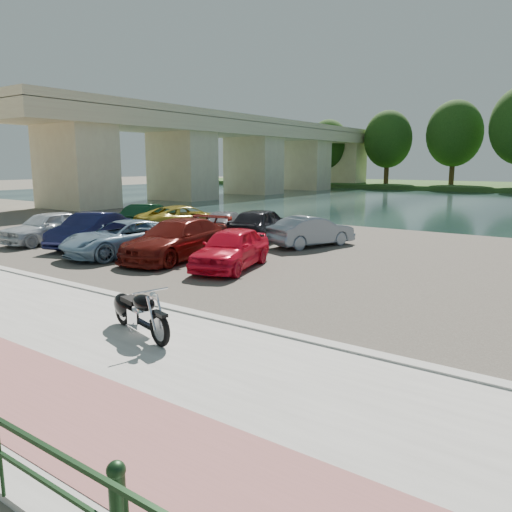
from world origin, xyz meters
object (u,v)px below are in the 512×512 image
(car_1, at_px, (90,230))
(car_2, at_px, (124,238))
(motorcycle, at_px, (136,311))
(car_0, at_px, (47,227))

(car_1, xyz_separation_m, car_2, (2.75, -0.49, -0.04))
(car_2, bearing_deg, car_1, 179.08)
(motorcycle, height_order, car_2, car_2)
(motorcycle, relative_size, car_0, 0.55)
(car_0, relative_size, car_2, 0.86)
(motorcycle, distance_m, car_2, 9.54)
(car_1, bearing_deg, car_2, -29.96)
(car_1, bearing_deg, car_0, 170.33)
(car_2, bearing_deg, motorcycle, -29.17)
(car_0, distance_m, car_2, 5.22)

